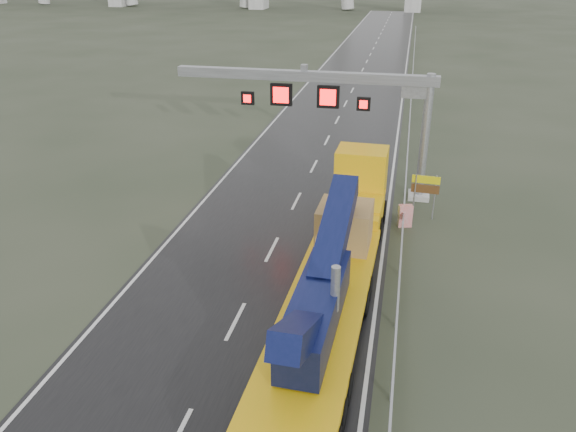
% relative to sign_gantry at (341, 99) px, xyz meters
% --- Properties ---
extents(ground, '(400.00, 400.00, 0.00)m').
position_rel_sign_gantry_xyz_m(ground, '(-2.10, -17.99, -5.61)').
color(ground, '#2E3726').
rests_on(ground, ground).
extents(road, '(11.00, 200.00, 0.02)m').
position_rel_sign_gantry_xyz_m(road, '(-2.10, 22.01, -5.60)').
color(road, black).
rests_on(road, ground).
extents(guardrail, '(0.20, 140.00, 1.40)m').
position_rel_sign_gantry_xyz_m(guardrail, '(4.00, 12.01, -4.91)').
color(guardrail, gray).
rests_on(guardrail, ground).
extents(sign_gantry, '(14.90, 1.20, 7.42)m').
position_rel_sign_gantry_xyz_m(sign_gantry, '(0.00, 0.00, 0.00)').
color(sign_gantry, '#9E9D9A').
rests_on(sign_gantry, ground).
extents(heavy_haul_truck, '(3.46, 19.88, 4.65)m').
position_rel_sign_gantry_xyz_m(heavy_haul_truck, '(1.42, -10.38, -3.81)').
color(heavy_haul_truck, '#EDAC0D').
rests_on(heavy_haul_truck, ground).
extents(exit_sign_pair, '(1.46, 0.17, 2.50)m').
position_rel_sign_gantry_xyz_m(exit_sign_pair, '(5.00, -2.82, -3.87)').
color(exit_sign_pair, gray).
rests_on(exit_sign_pair, ground).
extents(striped_barrier, '(0.78, 0.55, 1.19)m').
position_rel_sign_gantry_xyz_m(striped_barrier, '(4.08, -3.99, -5.02)').
color(striped_barrier, red).
rests_on(striped_barrier, ground).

